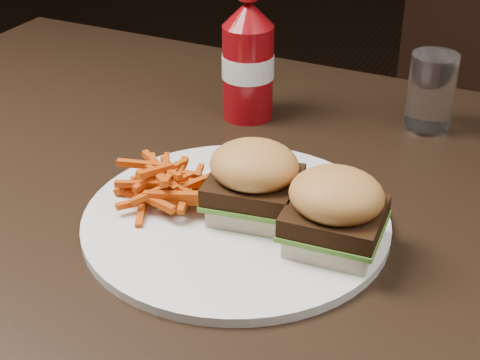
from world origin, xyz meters
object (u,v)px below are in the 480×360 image
at_px(plate, 236,221).
at_px(ketchup_bottle, 248,75).
at_px(tumbler, 431,90).
at_px(dining_table, 227,198).

xyz_separation_m(plate, ketchup_bottle, (-0.10, 0.25, 0.06)).
relative_size(ketchup_bottle, tumbler, 1.42).
xyz_separation_m(dining_table, ketchup_bottle, (-0.06, 0.18, 0.08)).
bearing_deg(tumbler, plate, -111.79).
height_order(plate, tumbler, tumbler).
xyz_separation_m(dining_table, plate, (0.05, -0.07, 0.03)).
distance_m(ketchup_bottle, tumbler, 0.24).
bearing_deg(ketchup_bottle, tumbler, 16.73).
height_order(dining_table, tumbler, tumbler).
distance_m(dining_table, plate, 0.09).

